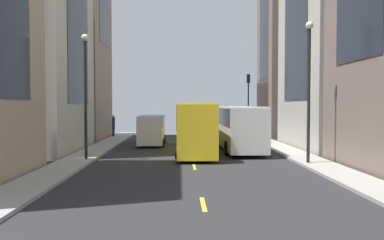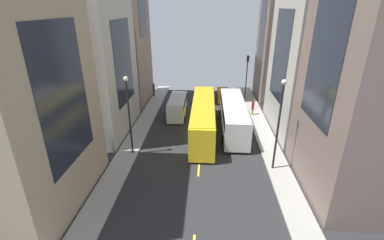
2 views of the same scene
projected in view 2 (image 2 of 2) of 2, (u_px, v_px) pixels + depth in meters
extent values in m
plane|color=#28282B|center=(200.00, 147.00, 27.95)|extent=(40.32, 40.32, 0.00)
cube|color=#9E9B93|center=(270.00, 148.00, 27.54)|extent=(2.08, 44.00, 0.15)
cube|color=#9E9B93|center=(132.00, 145.00, 28.30)|extent=(2.08, 44.00, 0.15)
cube|color=yellow|center=(204.00, 89.00, 47.23)|extent=(0.16, 2.00, 0.01)
cube|color=yellow|center=(203.00, 106.00, 39.52)|extent=(0.16, 2.00, 0.01)
cube|color=yellow|center=(201.00, 130.00, 31.80)|extent=(0.16, 2.00, 0.01)
cube|color=yellow|center=(199.00, 170.00, 24.09)|extent=(0.16, 2.00, 0.01)
cube|color=#7A665B|center=(292.00, 2.00, 37.53)|extent=(7.34, 7.70, 27.77)
cube|color=#1E232D|center=(292.00, 2.00, 37.53)|extent=(7.41, 4.23, 15.27)
cube|color=#B7B2A8|center=(320.00, 56.00, 28.69)|extent=(8.18, 11.07, 17.05)
cube|color=#1E232D|center=(320.00, 56.00, 28.69)|extent=(8.27, 6.09, 9.38)
cube|color=#B7B2A8|center=(83.00, 62.00, 28.95)|extent=(8.70, 10.64, 15.84)
cube|color=#1E232D|center=(83.00, 62.00, 28.95)|extent=(8.79, 5.85, 8.71)
cube|color=tan|center=(9.00, 95.00, 17.16)|extent=(7.27, 10.52, 16.53)
cube|color=#1E232D|center=(9.00, 95.00, 17.16)|extent=(7.34, 5.79, 9.09)
cube|color=silver|center=(233.00, 116.00, 31.19)|extent=(2.55, 11.76, 3.00)
cube|color=black|center=(234.00, 109.00, 30.86)|extent=(2.60, 10.82, 1.20)
cube|color=beige|center=(234.00, 103.00, 30.59)|extent=(2.45, 11.29, 0.08)
cylinder|color=black|center=(247.00, 140.00, 28.28)|extent=(0.46, 1.00, 1.00)
cylinder|color=black|center=(224.00, 140.00, 28.40)|extent=(0.46, 1.00, 1.00)
cylinder|color=black|center=(239.00, 114.00, 34.98)|extent=(0.46, 1.00, 1.00)
cylinder|color=black|center=(221.00, 114.00, 35.10)|extent=(0.46, 1.00, 1.00)
cube|color=yellow|center=(203.00, 118.00, 30.41)|extent=(2.45, 13.70, 3.30)
cube|color=black|center=(203.00, 111.00, 30.08)|extent=(2.50, 12.60, 1.48)
cube|color=gold|center=(203.00, 104.00, 29.75)|extent=(2.35, 13.15, 0.08)
cylinder|color=black|center=(213.00, 148.00, 27.03)|extent=(0.44, 0.76, 0.76)
cylinder|color=black|center=(191.00, 147.00, 27.15)|extent=(0.44, 0.76, 0.76)
cylinder|color=black|center=(212.00, 116.00, 34.83)|extent=(0.44, 0.76, 0.76)
cylinder|color=black|center=(195.00, 115.00, 34.95)|extent=(0.44, 0.76, 0.76)
cube|color=white|center=(177.00, 107.00, 35.12)|extent=(2.05, 5.86, 2.30)
cube|color=black|center=(177.00, 101.00, 34.83)|extent=(2.09, 5.39, 0.69)
cube|color=silver|center=(177.00, 98.00, 34.66)|extent=(1.97, 5.62, 0.08)
cylinder|color=black|center=(183.00, 119.00, 33.79)|extent=(0.37, 0.72, 0.72)
cylinder|color=black|center=(168.00, 119.00, 33.89)|extent=(0.37, 0.72, 0.72)
cylinder|color=black|center=(186.00, 109.00, 37.13)|extent=(0.37, 0.72, 0.72)
cylinder|color=black|center=(172.00, 109.00, 37.23)|extent=(0.37, 0.72, 0.72)
cube|color=orange|center=(223.00, 95.00, 41.37)|extent=(1.76, 4.38, 1.29)
cube|color=black|center=(223.00, 93.00, 41.24)|extent=(1.79, 4.03, 0.54)
cube|color=#BE6115|center=(223.00, 91.00, 41.10)|extent=(1.69, 4.20, 0.08)
cylinder|color=black|center=(229.00, 101.00, 40.28)|extent=(0.32, 0.62, 0.62)
cylinder|color=black|center=(218.00, 101.00, 40.37)|extent=(0.32, 0.62, 0.62)
cylinder|color=black|center=(228.00, 96.00, 42.77)|extent=(0.32, 0.62, 0.62)
cylinder|color=black|center=(218.00, 96.00, 42.86)|extent=(0.32, 0.62, 0.62)
cylinder|color=gold|center=(252.00, 112.00, 35.75)|extent=(0.26, 0.26, 0.74)
cylinder|color=maroon|center=(253.00, 105.00, 35.39)|extent=(0.35, 0.35, 1.13)
sphere|color=#8C6647|center=(253.00, 100.00, 35.12)|extent=(0.22, 0.22, 0.22)
cylinder|color=navy|center=(154.00, 94.00, 42.94)|extent=(0.25, 0.25, 0.81)
cylinder|color=navy|center=(154.00, 88.00, 42.55)|extent=(0.33, 0.33, 1.21)
sphere|color=beige|center=(153.00, 83.00, 42.27)|extent=(0.23, 0.23, 0.23)
cylinder|color=black|center=(246.00, 81.00, 41.00)|extent=(0.14, 0.14, 5.67)
cube|color=black|center=(248.00, 59.00, 39.71)|extent=(0.32, 0.32, 0.90)
sphere|color=red|center=(248.00, 57.00, 39.78)|extent=(0.20, 0.20, 0.20)
sphere|color=orange|center=(248.00, 59.00, 39.88)|extent=(0.20, 0.20, 0.20)
sphere|color=green|center=(248.00, 60.00, 39.97)|extent=(0.20, 0.20, 0.20)
cylinder|color=black|center=(278.00, 129.00, 22.63)|extent=(0.18, 0.18, 7.67)
sphere|color=silver|center=(284.00, 82.00, 21.05)|extent=(0.44, 0.44, 0.44)
cylinder|color=black|center=(130.00, 119.00, 25.22)|extent=(0.18, 0.18, 7.24)
sphere|color=silver|center=(126.00, 79.00, 23.73)|extent=(0.44, 0.44, 0.44)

